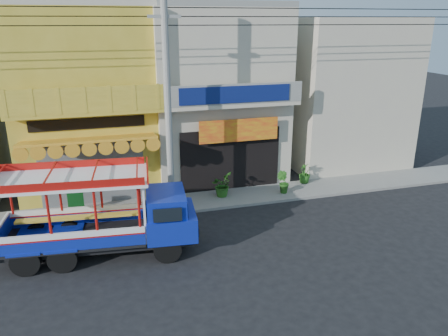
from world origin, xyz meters
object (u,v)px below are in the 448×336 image
utility_pole (171,89)px  green_sign (76,204)px  potted_plant_b (283,182)px  potted_plant_c (305,173)px  songthaew_truck (112,214)px  potted_plant_a (222,185)px

utility_pole → green_sign: size_ratio=29.66×
potted_plant_b → potted_plant_c: potted_plant_b is taller
green_sign → utility_pole: bearing=-11.2°
songthaew_truck → potted_plant_b: songthaew_truck is taller
potted_plant_a → green_sign: bearing=118.0°
songthaew_truck → green_sign: bearing=110.5°
songthaew_truck → potted_plant_b: size_ratio=6.77×
green_sign → potted_plant_a: size_ratio=0.91×
utility_pole → green_sign: utility_pole is taller
songthaew_truck → potted_plant_a: size_ratio=6.46×
utility_pole → songthaew_truck: size_ratio=4.19×
green_sign → potted_plant_c: bearing=3.3°
utility_pole → potted_plant_b: bearing=5.7°
potted_plant_b → potted_plant_a: bearing=41.7°
songthaew_truck → potted_plant_a: songthaew_truck is taller
potted_plant_b → potted_plant_c: bearing=-99.9°
potted_plant_c → green_sign: bearing=-50.8°
potted_plant_c → songthaew_truck: bearing=-29.5°
potted_plant_a → potted_plant_c: 4.26m
utility_pole → potted_plant_b: size_ratio=28.39×
songthaew_truck → potted_plant_a: bearing=37.2°
songthaew_truck → green_sign: (-1.32, 3.52, -0.95)m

